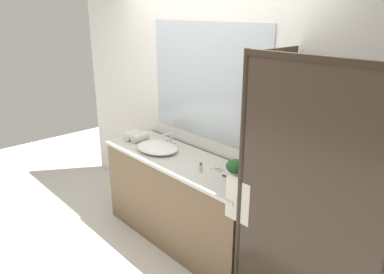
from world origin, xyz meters
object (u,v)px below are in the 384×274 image
Objects in this scene: faucet at (170,142)px; amenity_bottle_lotion at (251,169)px; potted_plant at (236,167)px; amenity_bottle_conditioner at (201,168)px; rolled_towel_middle at (140,137)px; soap_dish at (217,168)px; rolled_towel_near_edge at (132,135)px; sink_basin at (157,147)px.

faucet is 0.98m from amenity_bottle_lotion.
potted_plant reaches higher than amenity_bottle_conditioner.
amenity_bottle_lotion and rolled_towel_middle have the same top height.
soap_dish is 0.54× the size of rolled_towel_near_edge.
sink_basin is 4.96× the size of amenity_bottle_lotion.
potted_plant is 0.90× the size of rolled_towel_near_edge.
amenity_bottle_lotion is 1.13× the size of amenity_bottle_conditioner.
amenity_bottle_lotion is (0.26, 0.15, 0.03)m from soap_dish.
amenity_bottle_conditioner is at bearing -2.98° from sink_basin.
potted_plant is 0.89× the size of rolled_towel_middle.
potted_plant is 1.65× the size of soap_dish.
potted_plant reaches higher than faucet.
faucet reaches higher than rolled_towel_middle.
faucet is 1.70× the size of soap_dish.
sink_basin is 4.69× the size of soap_dish.
rolled_towel_middle reaches higher than soap_dish.
soap_dish is 1.19× the size of amenity_bottle_conditioner.
potted_plant is at bearing -4.41° from faucet.
faucet reaches higher than amenity_bottle_conditioner.
soap_dish is at bearing -150.41° from amenity_bottle_lotion.
soap_dish is (0.72, -0.06, -0.04)m from faucet.
soap_dish is at bearing 177.98° from potted_plant.
faucet is 0.72m from soap_dish.
faucet is 0.69m from amenity_bottle_conditioner.
amenity_bottle_conditioner is (0.66, -0.20, -0.01)m from faucet.
sink_basin is 2.55× the size of rolled_towel_near_edge.
faucet is 1.80× the size of amenity_bottle_lotion.
sink_basin is 2.76× the size of faucet.
faucet is at bearing 20.49° from rolled_towel_near_edge.
rolled_towel_near_edge reaches higher than rolled_towel_middle.
soap_dish is (-0.22, 0.01, -0.08)m from potted_plant.
soap_dish is at bearing 66.70° from amenity_bottle_conditioner.
amenity_bottle_lotion is 0.51× the size of rolled_towel_near_edge.
faucet is at bearing 175.59° from potted_plant.
amenity_bottle_lotion is 1.33m from rolled_towel_middle.
rolled_towel_middle reaches higher than sink_basin.
potted_plant is at bearing 5.79° from sink_basin.
rolled_towel_near_edge is (-0.45, -0.17, -0.00)m from faucet.
potted_plant is 0.23m from soap_dish.
amenity_bottle_lotion is at bearing 75.94° from potted_plant.
amenity_bottle_lotion is at bearing 9.67° from rolled_towel_middle.
sink_basin is at bearing 177.02° from amenity_bottle_conditioner.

